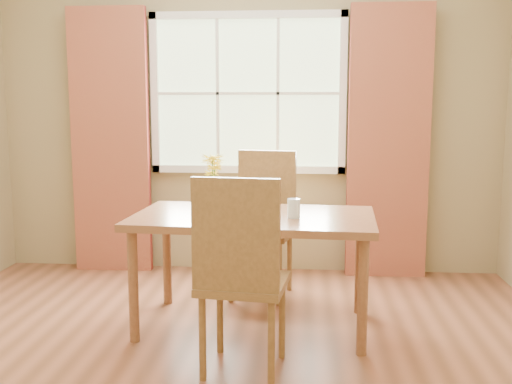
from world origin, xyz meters
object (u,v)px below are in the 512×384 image
object	(u,v)px
chair_far	(264,216)
water_glass	(294,209)
dining_table	(254,226)
chair_near	(240,268)
croissant_sandwich	(239,206)
flower_vase	(213,175)

from	to	relation	value
chair_far	water_glass	world-z (taller)	chair_far
dining_table	water_glass	distance (m)	0.30
chair_near	water_glass	world-z (taller)	chair_near
croissant_sandwich	water_glass	distance (m)	0.34
chair_near	chair_far	distance (m)	1.42
dining_table	chair_near	world-z (taller)	chair_near
croissant_sandwich	dining_table	bearing A→B (deg)	49.44
croissant_sandwich	water_glass	world-z (taller)	croissant_sandwich
chair_far	dining_table	bearing A→B (deg)	-81.11
chair_near	croissant_sandwich	bearing A→B (deg)	103.29
chair_near	water_glass	size ratio (longest dim) A/B	9.11
croissant_sandwich	flower_vase	bearing A→B (deg)	112.32
dining_table	flower_vase	xyz separation A→B (m)	(-0.29, 0.20, 0.30)
dining_table	croissant_sandwich	bearing A→B (deg)	-117.40
chair_near	croissant_sandwich	world-z (taller)	chair_near
water_glass	flower_vase	size ratio (longest dim) A/B	0.32
croissant_sandwich	flower_vase	size ratio (longest dim) A/B	0.52
chair_near	dining_table	bearing A→B (deg)	95.58
dining_table	chair_far	bearing A→B (deg)	92.35
croissant_sandwich	flower_vase	world-z (taller)	flower_vase
chair_far	water_glass	size ratio (longest dim) A/B	9.13
dining_table	croissant_sandwich	world-z (taller)	croissant_sandwich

